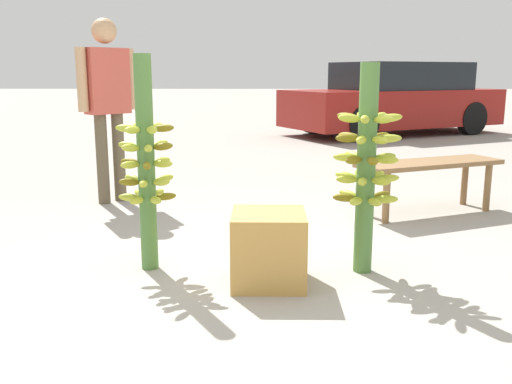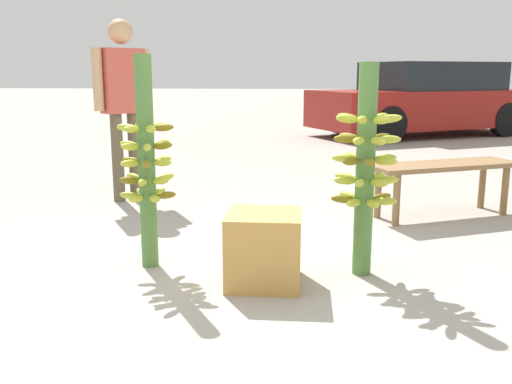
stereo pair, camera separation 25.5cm
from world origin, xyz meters
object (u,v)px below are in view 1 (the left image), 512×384
(market_bench, at_px, (429,169))
(produce_crate, at_px, (269,248))
(parked_car, at_px, (395,100))
(banana_stalk_left, at_px, (146,164))
(vendor_person, at_px, (107,93))
(banana_stalk_center, at_px, (366,165))

(market_bench, bearing_deg, produce_crate, -153.30)
(market_bench, relative_size, parked_car, 0.30)
(banana_stalk_left, bearing_deg, parked_car, 67.67)
(vendor_person, distance_m, produce_crate, 2.79)
(vendor_person, distance_m, market_bench, 3.06)
(market_bench, bearing_deg, vendor_person, 147.99)
(banana_stalk_left, xyz_separation_m, vendor_person, (-0.75, 1.92, 0.37))
(vendor_person, distance_m, parked_car, 7.56)
(banana_stalk_left, height_order, banana_stalk_center, banana_stalk_left)
(market_bench, xyz_separation_m, produce_crate, (-1.44, -1.77, -0.18))
(banana_stalk_center, bearing_deg, parked_car, 76.34)
(vendor_person, relative_size, parked_car, 0.37)
(banana_stalk_left, relative_size, vendor_person, 0.78)
(vendor_person, height_order, parked_car, vendor_person)
(banana_stalk_left, bearing_deg, banana_stalk_center, -1.48)
(market_bench, distance_m, parked_car, 6.84)
(parked_car, distance_m, produce_crate, 8.91)
(banana_stalk_center, xyz_separation_m, produce_crate, (-0.60, -0.22, -0.47))
(parked_car, height_order, produce_crate, parked_car)
(vendor_person, bearing_deg, produce_crate, 78.71)
(banana_stalk_left, relative_size, banana_stalk_center, 1.04)
(parked_car, bearing_deg, produce_crate, 135.49)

